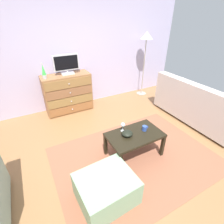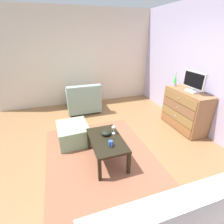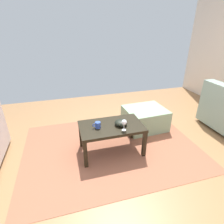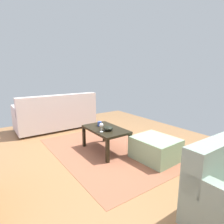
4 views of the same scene
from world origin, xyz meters
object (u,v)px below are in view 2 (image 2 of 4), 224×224
object	(u,v)px
dresser	(185,110)
tv	(194,82)
bowl_decorative	(106,133)
mug	(111,143)
coffee_table	(107,142)
wine_glass	(114,128)
lava_lamp	(175,80)
ottoman	(73,133)
armchair	(83,100)

from	to	relation	value
dresser	tv	distance (m)	0.68
tv	bowl_decorative	xyz separation A→B (m)	(0.33, -2.04, -0.66)
dresser	mug	bearing A→B (deg)	-70.67
coffee_table	bowl_decorative	size ratio (longest dim) A/B	5.07
coffee_table	wine_glass	xyz separation A→B (m)	(-0.13, 0.17, 0.17)
dresser	mug	xyz separation A→B (m)	(0.71, -2.03, 0.02)
lava_lamp	bowl_decorative	distance (m)	2.21
wine_glass	ottoman	distance (m)	0.99
ottoman	armchair	bearing A→B (deg)	162.15
dresser	lava_lamp	distance (m)	0.75
tv	wine_glass	distance (m)	2.01
bowl_decorative	armchair	distance (m)	2.08
armchair	ottoman	bearing A→B (deg)	-17.85
tv	mug	xyz separation A→B (m)	(0.65, -2.06, -0.65)
coffee_table	bowl_decorative	xyz separation A→B (m)	(-0.13, 0.03, 0.10)
mug	dresser	bearing A→B (deg)	109.33
coffee_table	wine_glass	size ratio (longest dim) A/B	5.66
lava_lamp	mug	size ratio (longest dim) A/B	2.89
dresser	armchair	xyz separation A→B (m)	(-1.69, -2.07, -0.12)
bowl_decorative	mug	bearing A→B (deg)	-3.96
lava_lamp	bowl_decorative	size ratio (longest dim) A/B	1.88
wine_glass	mug	world-z (taller)	wine_glass
wine_glass	mug	bearing A→B (deg)	-26.33
lava_lamp	coffee_table	distance (m)	2.32
coffee_table	armchair	world-z (taller)	armchair
tv	bowl_decorative	bearing A→B (deg)	-80.93
tv	coffee_table	xyz separation A→B (m)	(0.46, -2.07, -0.76)
coffee_table	dresser	bearing A→B (deg)	104.21
bowl_decorative	armchair	xyz separation A→B (m)	(-2.08, -0.06, -0.14)
tv	mug	bearing A→B (deg)	-72.45
bowl_decorative	tv	bearing A→B (deg)	99.07
ottoman	tv	bearing A→B (deg)	83.09
dresser	armchair	bearing A→B (deg)	-129.23
wine_glass	armchair	size ratio (longest dim) A/B	0.17
lava_lamp	bowl_decorative	world-z (taller)	lava_lamp
tv	mug	size ratio (longest dim) A/B	4.96
wine_glass	coffee_table	bearing A→B (deg)	-53.00
tv	armchair	distance (m)	2.85
dresser	mug	size ratio (longest dim) A/B	9.56
tv	ottoman	bearing A→B (deg)	-96.91
ottoman	lava_lamp	bearing A→B (deg)	94.53
coffee_table	armchair	bearing A→B (deg)	-179.29
mug	bowl_decorative	world-z (taller)	mug
armchair	tv	bearing A→B (deg)	50.07
ottoman	wine_glass	bearing A→B (deg)	46.04
wine_glass	armchair	world-z (taller)	armchair
mug	bowl_decorative	bearing A→B (deg)	176.04
dresser	mug	distance (m)	2.16
mug	bowl_decorative	distance (m)	0.33
coffee_table	ottoman	distance (m)	0.93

